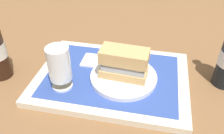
{
  "coord_description": "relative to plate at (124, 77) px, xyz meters",
  "views": [
    {
      "loc": [
        -0.11,
        0.53,
        0.45
      ],
      "look_at": [
        0.0,
        0.0,
        0.05
      ],
      "focal_mm": 37.87,
      "sensor_mm": 36.0,
      "label": 1
    }
  ],
  "objects": [
    {
      "name": "placemat",
      "position": [
        0.04,
        -0.01,
        -0.01
      ],
      "size": [
        0.38,
        0.27,
        0.0
      ],
      "primitive_type": "cube",
      "color": "#2D4793",
      "rests_on": "tray"
    },
    {
      "name": "napkin_folded",
      "position": [
        0.1,
        -0.07,
        -0.0
      ],
      "size": [
        0.09,
        0.07,
        0.01
      ],
      "primitive_type": "cube",
      "color": "white",
      "rests_on": "placemat"
    },
    {
      "name": "beer_glass",
      "position": [
        0.16,
        0.07,
        0.06
      ],
      "size": [
        0.06,
        0.06,
        0.12
      ],
      "color": "silver",
      "rests_on": "placemat"
    },
    {
      "name": "ground_plane",
      "position": [
        0.04,
        -0.01,
        -0.03
      ],
      "size": [
        3.0,
        3.0,
        0.0
      ],
      "primitive_type": "plane",
      "color": "brown"
    },
    {
      "name": "sandwich",
      "position": [
        0.0,
        -0.0,
        0.05
      ],
      "size": [
        0.14,
        0.07,
        0.08
      ],
      "rotation": [
        0.0,
        0.0,
        -0.06
      ],
      "color": "tan",
      "rests_on": "plate"
    },
    {
      "name": "plate",
      "position": [
        0.0,
        0.0,
        0.0
      ],
      "size": [
        0.19,
        0.19,
        0.01
      ],
      "primitive_type": "cylinder",
      "color": "white",
      "rests_on": "placemat"
    },
    {
      "name": "tray",
      "position": [
        0.04,
        -0.01,
        -0.02
      ],
      "size": [
        0.44,
        0.32,
        0.02
      ],
      "primitive_type": "cube",
      "color": "beige",
      "rests_on": "ground_plane"
    }
  ]
}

